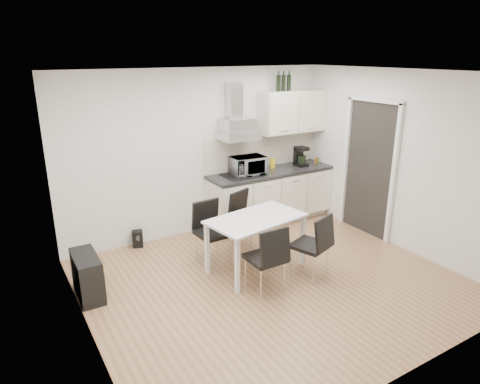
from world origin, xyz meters
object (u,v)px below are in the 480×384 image
at_px(chair_near_right, 310,246).
at_px(dining_table, 256,224).
at_px(chair_far_right, 249,222).
at_px(guitar_amp, 87,276).
at_px(kitchenette, 271,175).
at_px(chair_far_left, 213,234).
at_px(floor_speaker, 138,239).
at_px(chair_near_left, 265,259).

bearing_deg(chair_near_right, dining_table, 112.36).
height_order(chair_far_right, guitar_amp, chair_far_right).
relative_size(dining_table, chair_far_right, 1.54).
xyz_separation_m(kitchenette, chair_far_left, (-1.60, -0.90, -0.39)).
bearing_deg(chair_far_right, floor_speaker, -54.10).
bearing_deg(chair_near_left, chair_far_right, 67.31).
bearing_deg(kitchenette, chair_far_left, -150.74).
xyz_separation_m(chair_far_right, floor_speaker, (-1.39, 0.94, -0.31)).
bearing_deg(chair_far_left, dining_table, 129.11).
xyz_separation_m(chair_far_left, chair_near_right, (0.89, -0.99, 0.00)).
relative_size(chair_far_left, guitar_amp, 1.36).
xyz_separation_m(chair_near_left, guitar_amp, (-1.88, 1.01, -0.17)).
height_order(chair_far_right, chair_near_right, same).
bearing_deg(guitar_amp, chair_near_left, -27.20).
bearing_deg(chair_near_left, floor_speaker, 114.59).
xyz_separation_m(chair_far_left, chair_near_left, (0.19, -0.98, 0.00)).
bearing_deg(guitar_amp, chair_far_left, 0.03).
xyz_separation_m(kitchenette, chair_near_right, (-0.71, -1.88, -0.39)).
bearing_deg(kitchenette, guitar_amp, -165.21).
bearing_deg(chair_near_right, chair_far_left, 112.92).
relative_size(dining_table, floor_speaker, 5.33).
bearing_deg(guitar_amp, dining_table, -11.77).
bearing_deg(kitchenette, dining_table, -131.53).
height_order(chair_far_left, guitar_amp, chair_far_left).
relative_size(chair_far_right, chair_near_left, 1.00).
distance_m(dining_table, chair_far_left, 0.64).
xyz_separation_m(chair_far_left, chair_far_right, (0.66, 0.12, 0.00)).
xyz_separation_m(guitar_amp, floor_speaker, (0.95, 1.03, -0.14)).
bearing_deg(chair_far_left, chair_far_right, -172.97).
bearing_deg(kitchenette, chair_near_left, -126.86).
relative_size(guitar_amp, floor_speaker, 2.54).
distance_m(kitchenette, dining_table, 1.80).
bearing_deg(chair_near_left, chair_far_left, 101.28).
bearing_deg(chair_near_right, kitchenette, 50.23).
relative_size(kitchenette, floor_speaker, 9.88).
height_order(kitchenette, dining_table, kitchenette).
height_order(chair_far_left, floor_speaker, chair_far_left).
bearing_deg(chair_far_right, chair_far_left, -9.56).
height_order(kitchenette, chair_far_right, kitchenette).
xyz_separation_m(dining_table, chair_near_right, (0.48, -0.54, -0.22)).
bearing_deg(dining_table, guitar_amp, 158.32).
bearing_deg(chair_far_left, guitar_amp, -4.48).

